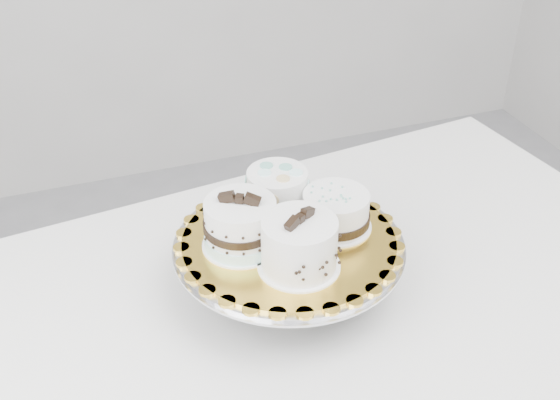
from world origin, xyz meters
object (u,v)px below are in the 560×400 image
object	(u,v)px
table	(331,337)
cake_banded	(241,226)
cake_board	(289,240)
cake_dots	(277,191)
cake_stand	(289,257)
cake_swirl	(299,246)
cake_ribbon	(336,212)

from	to	relation	value
table	cake_banded	distance (m)	0.26
cake_board	cake_banded	distance (m)	0.08
cake_banded	cake_dots	xyz separation A→B (m)	(0.08, 0.07, 0.00)
cake_stand	cake_dots	world-z (taller)	cake_dots
table	cake_swirl	world-z (taller)	cake_swirl
cake_ribbon	cake_board	bearing A→B (deg)	-150.86
table	cake_stand	xyz separation A→B (m)	(-0.06, 0.05, 0.14)
cake_banded	cake_dots	size ratio (longest dim) A/B	1.22
cake_board	cake_dots	xyz separation A→B (m)	(0.01, 0.08, 0.04)
cake_stand	cake_ribbon	distance (m)	0.10
cake_stand	cake_ribbon	bearing A→B (deg)	4.46
cake_board	cake_banded	xyz separation A→B (m)	(-0.07, 0.01, 0.04)
table	cake_board	distance (m)	0.19
cake_dots	cake_ribbon	bearing A→B (deg)	-48.45
cake_stand	cake_banded	size ratio (longest dim) A/B	2.45
cake_stand	cake_banded	world-z (taller)	cake_banded
table	cake_swirl	size ratio (longest dim) A/B	8.72
cake_board	cake_stand	bearing A→B (deg)	-90.00
cake_stand	cake_board	distance (m)	0.03
cake_banded	table	bearing A→B (deg)	6.82
cake_board	cake_banded	bearing A→B (deg)	172.95
cake_swirl	cake_ribbon	world-z (taller)	cake_swirl
cake_dots	cake_ribbon	size ratio (longest dim) A/B	0.88
cake_swirl	cake_ribbon	xyz separation A→B (m)	(0.09, 0.07, -0.01)
table	cake_dots	size ratio (longest dim) A/B	10.92
cake_swirl	cake_ribbon	size ratio (longest dim) A/B	1.10
table	cake_board	bearing A→B (deg)	132.78
table	cake_swirl	xyz separation A→B (m)	(-0.07, -0.02, 0.22)
cake_stand	cake_swirl	bearing A→B (deg)	-98.26
cake_swirl	cake_dots	world-z (taller)	cake_swirl
cake_banded	cake_stand	bearing A→B (deg)	23.59
cake_board	cake_ribbon	distance (m)	0.08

